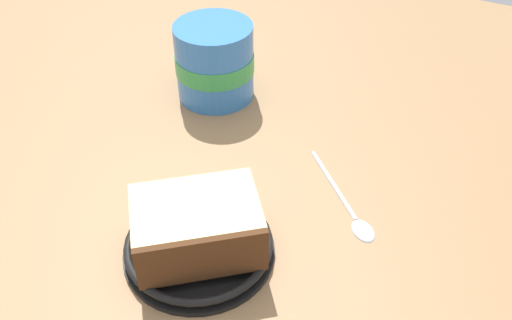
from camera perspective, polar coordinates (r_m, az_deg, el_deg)
The scene contains 5 objects.
ground_plane at distance 57.31cm, azimuth -5.51°, elevation -5.54°, with size 120.44×120.44×3.85cm, color #936D47.
small_plate at distance 50.79cm, azimuth -5.87°, elevation -8.84°, with size 13.71×13.71×1.66cm.
cake_slice at distance 48.57cm, azimuth -6.04°, elevation -6.97°, with size 12.99×13.50×5.23cm.
tea_mug at distance 68.24cm, azimuth -4.35°, elevation 10.14°, with size 9.59×11.89×9.40cm.
teaspoon at distance 54.99cm, azimuth 9.84°, elevation -5.18°, with size 10.70×10.45×0.80cm.
Camera 1 is at (-33.11, -22.18, 39.26)cm, focal length 38.94 mm.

